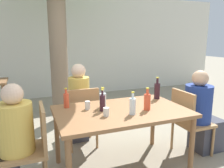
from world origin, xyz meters
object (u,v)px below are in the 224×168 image
object	(u,v)px
patio_chair_2	(82,114)
dining_table_front	(121,116)
wine_bottle_2	(102,103)
patio_chair_0	(33,144)
water_bottle_1	(103,100)
water_bottle_5	(133,106)
wine_bottle_0	(157,90)
person_seated_0	(7,148)
soda_bottle_4	(66,100)
drinking_glass_1	(106,112)
person_seated_2	(78,107)
patio_chair_1	(188,119)
soda_bottle_3	(147,101)
person_seated_1	(202,116)
drinking_glass_0	(88,105)

from	to	relation	value
patio_chair_2	dining_table_front	bearing A→B (deg)	113.29
dining_table_front	wine_bottle_2	bearing A→B (deg)	169.42
patio_chair_0	wine_bottle_2	size ratio (longest dim) A/B	3.52
dining_table_front	water_bottle_1	xyz separation A→B (m)	(-0.17, 0.17, 0.17)
dining_table_front	water_bottle_5	world-z (taller)	water_bottle_5
wine_bottle_0	water_bottle_5	xyz separation A→B (m)	(-0.60, -0.45, -0.02)
person_seated_0	soda_bottle_4	size ratio (longest dim) A/B	4.79
water_bottle_1	drinking_glass_1	bearing A→B (deg)	-102.43
person_seated_2	water_bottle_1	size ratio (longest dim) A/B	4.97
patio_chair_2	water_bottle_5	xyz separation A→B (m)	(0.36, -0.90, 0.35)
wine_bottle_0	water_bottle_5	distance (m)	0.76
patio_chair_2	water_bottle_1	bearing A→B (deg)	104.14
person_seated_0	person_seated_2	size ratio (longest dim) A/B	0.95
patio_chair_1	person_seated_0	world-z (taller)	person_seated_0
patio_chair_1	drinking_glass_1	world-z (taller)	patio_chair_1
patio_chair_2	patio_chair_0	bearing A→B (deg)	45.77
person_seated_2	wine_bottle_0	bearing A→B (deg)	144.62
soda_bottle_4	person_seated_0	bearing A→B (deg)	-153.91
wine_bottle_2	drinking_glass_1	world-z (taller)	wine_bottle_2
soda_bottle_3	water_bottle_1	bearing A→B (deg)	148.05
wine_bottle_0	patio_chair_2	bearing A→B (deg)	155.14
patio_chair_0	wine_bottle_2	bearing A→B (deg)	93.01
patio_chair_2	person_seated_2	world-z (taller)	person_seated_2
wine_bottle_2	water_bottle_5	size ratio (longest dim) A/B	1.01
person_seated_2	drinking_glass_1	world-z (taller)	person_seated_2
patio_chair_1	person_seated_2	size ratio (longest dim) A/B	0.74
person_seated_2	soda_bottle_4	xyz separation A→B (m)	(-0.28, -0.63, 0.31)
wine_bottle_0	wine_bottle_2	bearing A→B (deg)	-165.60
wine_bottle_0	water_bottle_1	distance (m)	0.83
person_seated_0	wine_bottle_0	size ratio (longest dim) A/B	3.83
person_seated_0	soda_bottle_3	xyz separation A→B (m)	(1.51, -0.11, 0.35)
person_seated_0	wine_bottle_2	xyz separation A→B (m)	(1.01, 0.04, 0.34)
water_bottle_5	drinking_glass_1	bearing A→B (deg)	169.45
person_seated_1	wine_bottle_2	xyz separation A→B (m)	(-1.45, 0.04, 0.34)
person_seated_2	water_bottle_1	xyz separation A→B (m)	(0.14, -0.77, 0.31)
patio_chair_1	wine_bottle_2	world-z (taller)	wine_bottle_2
wine_bottle_2	drinking_glass_0	size ratio (longest dim) A/B	2.61
person_seated_1	patio_chair_0	bearing A→B (deg)	90.00
wine_bottle_2	drinking_glass_1	size ratio (longest dim) A/B	2.76
person_seated_1	dining_table_front	bearing A→B (deg)	90.00
person_seated_2	dining_table_front	bearing A→B (deg)	107.89
soda_bottle_3	water_bottle_5	distance (m)	0.24
wine_bottle_0	soda_bottle_3	xyz separation A→B (m)	(-0.37, -0.37, -0.02)
soda_bottle_3	water_bottle_5	xyz separation A→B (m)	(-0.23, -0.08, -0.00)
patio_chair_0	dining_table_front	bearing A→B (deg)	90.00
soda_bottle_3	soda_bottle_4	distance (m)	0.96
dining_table_front	drinking_glass_0	world-z (taller)	drinking_glass_0
dining_table_front	wine_bottle_0	bearing A→B (deg)	22.07
person_seated_0	wine_bottle_2	size ratio (longest dim) A/B	4.51
patio_chair_1	person_seated_1	size ratio (longest dim) A/B	0.78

